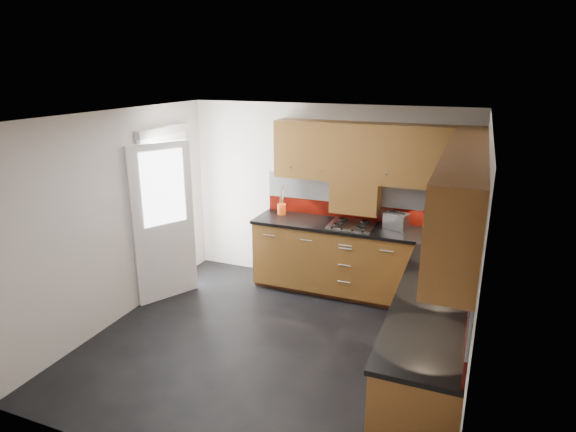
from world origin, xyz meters
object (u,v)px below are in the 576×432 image
at_px(gas_hob, 351,225).
at_px(utensil_pot, 282,208).
at_px(toaster, 396,221).
at_px(food_processor, 451,237).

distance_m(gas_hob, utensil_pot, 1.02).
height_order(toaster, food_processor, food_processor).
height_order(gas_hob, toaster, toaster).
xyz_separation_m(utensil_pot, food_processor, (2.20, -0.53, 0.05)).
relative_size(gas_hob, food_processor, 1.80).
bearing_deg(gas_hob, toaster, 11.24).
relative_size(utensil_pot, food_processor, 1.34).
bearing_deg(utensil_pot, toaster, -1.50).
relative_size(toaster, food_processor, 1.07).
bearing_deg(toaster, food_processor, -36.57).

